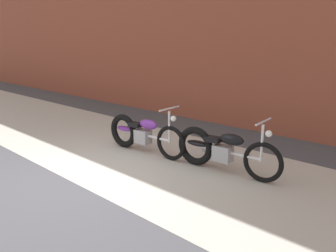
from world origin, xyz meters
The scene contains 5 objects.
ground_plane centered at (0.00, 0.00, 0.00)m, with size 80.00×80.00×0.00m, color #47474C.
sidewalk_slab centered at (0.00, 1.75, 0.00)m, with size 36.00×3.50×0.01m, color #B2ADA3.
brick_building_wall centered at (0.00, 5.20, 3.18)m, with size 36.00×0.50×6.36m, color brown.
motorcycle_purple centered at (-0.28, 1.82, 0.40)m, with size 2.01×0.58×1.03m.
motorcycle_black centered at (1.52, 2.04, 0.40)m, with size 2.01×0.58×1.03m.
Camera 1 is at (4.65, -2.65, 2.23)m, focal length 35.69 mm.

